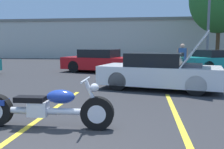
# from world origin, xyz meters

# --- Properties ---
(parking_stripe_middle) EXTENTS (0.12, 5.80, 0.01)m
(parking_stripe_middle) POSITION_xyz_m (-0.69, 1.79, 0.00)
(parking_stripe_middle) COLOR yellow
(parking_stripe_middle) RESTS_ON ground
(parking_stripe_back) EXTENTS (0.12, 5.80, 0.01)m
(parking_stripe_back) POSITION_xyz_m (2.19, 1.79, 0.00)
(parking_stripe_back) COLOR yellow
(parking_stripe_back) RESTS_ON ground
(far_building) EXTENTS (32.00, 4.20, 4.40)m
(far_building) POSITION_xyz_m (0.00, 25.70, 2.34)
(far_building) COLOR beige
(far_building) RESTS_ON ground
(light_pole) EXTENTS (1.21, 0.28, 7.39)m
(light_pole) POSITION_xyz_m (5.99, 15.66, 4.08)
(light_pole) COLOR slate
(light_pole) RESTS_ON ground
(motorcycle) EXTENTS (2.57, 0.70, 0.94)m
(motorcycle) POSITION_xyz_m (-0.34, 1.20, 0.38)
(motorcycle) COLOR black
(motorcycle) RESTS_ON ground
(show_car_hood_open) EXTENTS (4.37, 2.68, 2.00)m
(show_car_hood_open) POSITION_xyz_m (2.00, 5.68, 0.62)
(show_car_hood_open) COLOR white
(show_car_hood_open) RESTS_ON ground
(parked_car_right_row) EXTENTS (4.82, 3.57, 1.26)m
(parked_car_right_row) POSITION_xyz_m (5.59, 11.65, 0.62)
(parked_car_right_row) COLOR teal
(parked_car_right_row) RESTS_ON ground
(parked_car_mid_row) EXTENTS (4.70, 2.83, 1.29)m
(parked_car_mid_row) POSITION_xyz_m (-0.97, 10.78, 0.62)
(parked_car_mid_row) COLOR red
(parked_car_mid_row) RESTS_ON ground
(spectator_near_motorcycle) EXTENTS (0.52, 0.21, 1.60)m
(spectator_near_motorcycle) POSITION_xyz_m (3.27, 9.31, 0.94)
(spectator_near_motorcycle) COLOR brown
(spectator_near_motorcycle) RESTS_ON ground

